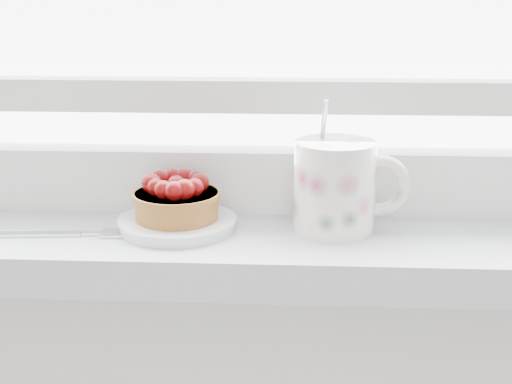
# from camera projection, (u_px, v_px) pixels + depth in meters

# --- Properties ---
(saucer) EXTENTS (0.12, 0.12, 0.01)m
(saucer) POSITION_uv_depth(u_px,v_px,m) (177.00, 223.00, 0.74)
(saucer) COLOR silver
(saucer) RESTS_ON windowsill
(raspberry_tart) EXTENTS (0.09, 0.09, 0.05)m
(raspberry_tart) POSITION_uv_depth(u_px,v_px,m) (177.00, 198.00, 0.74)
(raspberry_tart) COLOR brown
(raspberry_tart) RESTS_ON saucer
(floral_mug) EXTENTS (0.12, 0.08, 0.14)m
(floral_mug) POSITION_uv_depth(u_px,v_px,m) (338.00, 185.00, 0.73)
(floral_mug) COLOR white
(floral_mug) RESTS_ON windowsill
(fork) EXTENTS (0.20, 0.04, 0.00)m
(fork) POSITION_uv_depth(u_px,v_px,m) (65.00, 234.00, 0.73)
(fork) COLOR silver
(fork) RESTS_ON windowsill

